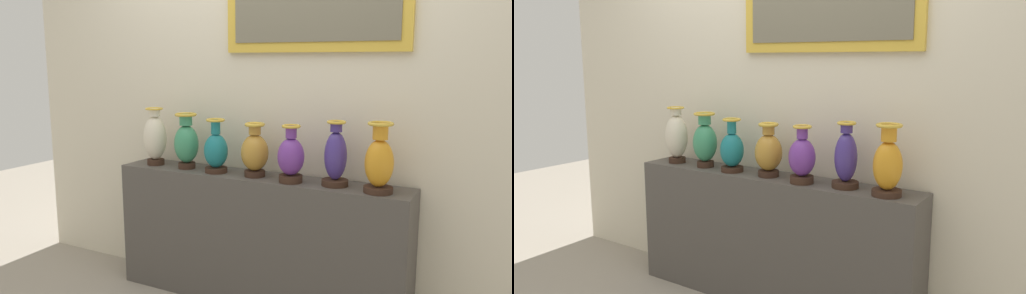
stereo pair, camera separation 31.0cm
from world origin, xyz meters
The scene contains 9 objects.
display_shelf centered at (0.00, 0.00, 0.42)m, with size 1.92×0.29×0.83m, color #4C4742.
back_wall centered at (0.01, 0.20, 1.56)m, with size 3.98×0.14×3.08m.
vase_ivory centered at (-0.76, -0.02, 1.02)m, with size 0.15×0.15×0.39m.
vase_jade centered at (-0.50, -0.02, 1.01)m, with size 0.16×0.16×0.36m.
vase_teal centered at (-0.27, -0.03, 0.97)m, with size 0.15×0.15×0.34m.
vase_ochre centered at (0.00, -0.02, 0.98)m, with size 0.17×0.17×0.33m.
vase_violet centered at (0.26, -0.05, 0.98)m, with size 0.16×0.16×0.34m.
vase_indigo centered at (0.51, -0.01, 1.00)m, with size 0.15×0.15×0.37m.
vase_amber centered at (0.77, -0.05, 1.00)m, with size 0.16×0.16×0.38m.
Camera 2 is at (1.70, -2.54, 1.54)m, focal length 35.66 mm.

